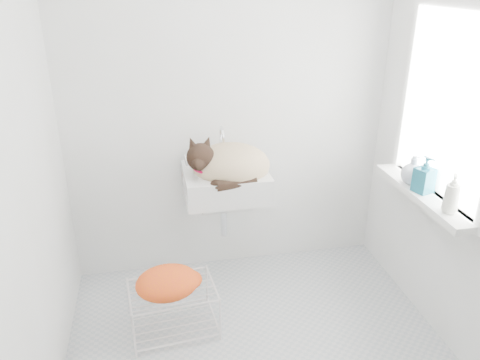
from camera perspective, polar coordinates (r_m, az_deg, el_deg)
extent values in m
cube|color=#9BA2A8|center=(2.92, 2.42, -20.09)|extent=(2.20, 2.00, 0.02)
cube|color=white|center=(3.18, -1.38, 9.73)|extent=(2.20, 0.02, 2.50)
cube|color=white|center=(2.72, 26.22, 4.82)|extent=(0.02, 2.00, 2.50)
cube|color=white|center=(2.26, -25.28, 1.50)|extent=(0.02, 2.00, 2.50)
cube|color=white|center=(2.84, 24.01, 8.06)|extent=(0.01, 0.80, 1.00)
cube|color=white|center=(2.83, 23.76, 8.06)|extent=(0.04, 0.90, 1.10)
cube|color=white|center=(2.96, 21.17, -1.64)|extent=(0.16, 0.88, 0.04)
cube|color=silver|center=(3.05, -1.79, 1.19)|extent=(0.53, 0.47, 0.21)
ellipsoid|color=#C6A990|center=(3.03, -1.20, 1.68)|extent=(0.54, 0.49, 0.25)
sphere|color=black|center=(2.90, -4.53, 2.93)|extent=(0.21, 0.21, 0.18)
torus|color=#B90031|center=(2.91, -4.08, 1.98)|extent=(0.18, 0.18, 0.07)
cube|color=silver|center=(3.00, -8.04, -15.11)|extent=(0.53, 0.40, 0.30)
ellipsoid|color=orange|center=(2.85, -8.69, -12.93)|extent=(0.40, 0.31, 0.15)
imported|color=white|center=(2.75, 23.82, -3.56)|extent=(0.10, 0.10, 0.18)
imported|color=#185F74|center=(2.95, 21.07, -1.31)|extent=(0.12, 0.13, 0.22)
imported|color=silver|center=(3.04, 19.88, -0.34)|extent=(0.19, 0.19, 0.17)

